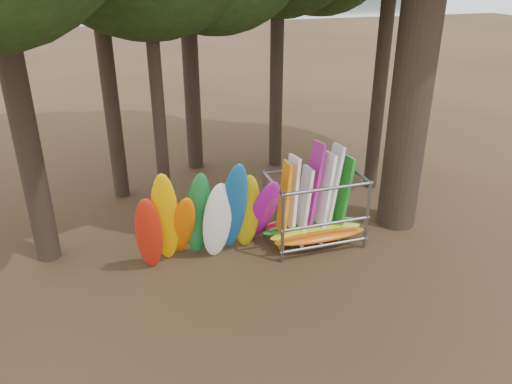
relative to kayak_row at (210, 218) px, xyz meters
name	(u,v)px	position (x,y,z in m)	size (l,w,h in m)	color
ground	(255,266)	(1.04, -0.55, -1.30)	(120.00, 120.00, 0.00)	#47331E
lake	(116,25)	(1.04, 59.45, -1.30)	(160.00, 160.00, 0.00)	gray
kayak_row	(210,218)	(0.00, 0.00, 0.00)	(3.81, 1.95, 3.16)	#B31E0E
storage_rack	(314,211)	(2.99, 0.16, -0.35)	(2.94, 1.53, 2.88)	slate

